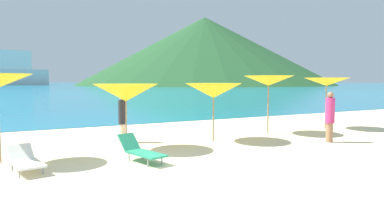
# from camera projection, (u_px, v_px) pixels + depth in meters

# --- Properties ---
(ground_plane) EXTENTS (50.00, 100.00, 0.30)m
(ground_plane) POSITION_uv_depth(u_px,v_px,m) (86.00, 129.00, 16.64)
(ground_plane) COLOR beige
(ocean_water) EXTENTS (650.00, 440.00, 0.02)m
(ocean_water) POSITION_uv_depth(u_px,v_px,m) (15.00, 84.00, 210.10)
(ocean_water) COLOR teal
(ocean_water) RESTS_ON ground_plane
(headland_hill) EXTENTS (125.49, 125.49, 33.62)m
(headland_hill) POSITION_uv_depth(u_px,v_px,m) (205.00, 51.00, 172.97)
(headland_hill) COLOR #235128
(headland_hill) RESTS_ON ground_plane
(umbrella_3) EXTENTS (2.01, 2.01, 2.07)m
(umbrella_3) POSITION_uv_depth(u_px,v_px,m) (126.00, 93.00, 10.79)
(umbrella_3) COLOR #9E7F59
(umbrella_3) RESTS_ON ground_plane
(umbrella_4) EXTENTS (2.12, 2.12, 2.08)m
(umbrella_4) POSITION_uv_depth(u_px,v_px,m) (213.00, 91.00, 12.37)
(umbrella_4) COLOR #9E7F59
(umbrella_4) RESTS_ON ground_plane
(umbrella_5) EXTENTS (2.17, 2.17, 2.38)m
(umbrella_5) POSITION_uv_depth(u_px,v_px,m) (268.00, 81.00, 14.12)
(umbrella_5) COLOR #9E7F59
(umbrella_5) RESTS_ON ground_plane
(umbrella_6) EXTENTS (2.12, 2.12, 2.30)m
(umbrella_6) POSITION_uv_depth(u_px,v_px,m) (327.00, 82.00, 15.51)
(umbrella_6) COLOR #9E7F59
(umbrella_6) RESTS_ON ground_plane
(lounge_chair_0) EXTENTS (0.84, 1.52, 0.57)m
(lounge_chair_0) POSITION_uv_depth(u_px,v_px,m) (25.00, 160.00, 8.29)
(lounge_chair_0) COLOR white
(lounge_chair_0) RESTS_ON ground_plane
(lounge_chair_1) EXTENTS (0.92, 1.71, 0.68)m
(lounge_chair_1) POSITION_uv_depth(u_px,v_px,m) (141.00, 150.00, 9.29)
(lounge_chair_1) COLOR #268C66
(lounge_chair_1) RESTS_ON ground_plane
(beachgoer_1) EXTENTS (0.32, 0.32, 1.78)m
(beachgoer_1) POSITION_uv_depth(u_px,v_px,m) (330.00, 115.00, 12.17)
(beachgoer_1) COLOR #A3704C
(beachgoer_1) RESTS_ON ground_plane
(beachgoer_2) EXTENTS (0.29, 0.29, 1.69)m
(beachgoer_2) POSITION_uv_depth(u_px,v_px,m) (122.00, 117.00, 12.15)
(beachgoer_2) COLOR beige
(beachgoer_2) RESTS_ON ground_plane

